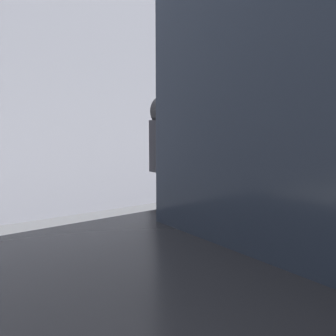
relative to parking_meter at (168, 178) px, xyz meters
The scene contains 2 objects.
sidewalk 1.55m from the parking_meter, 118.33° to the left, with size 24.00×2.80×0.13m.
parking_meter is the anchor object (origin of this frame).
Camera 1 is at (-0.55, -0.37, 1.36)m, focal length 35.00 mm.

